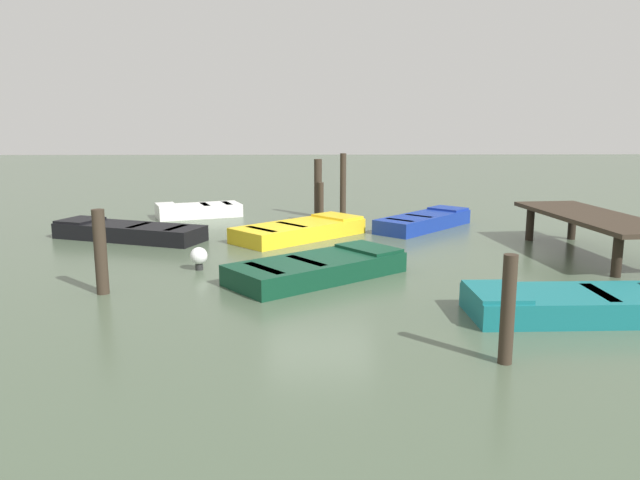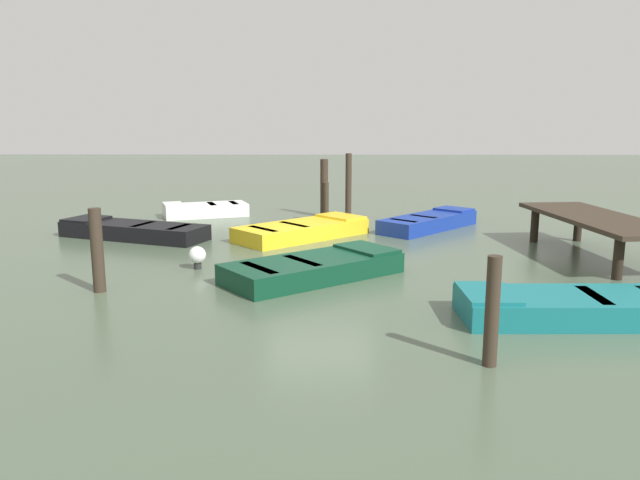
% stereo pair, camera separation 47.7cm
% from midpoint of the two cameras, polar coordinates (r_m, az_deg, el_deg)
% --- Properties ---
extents(ground_plane, '(80.00, 80.00, 0.00)m').
position_cam_midpoint_polar(ground_plane, '(14.36, -0.95, -1.37)').
color(ground_plane, '#475642').
extents(dock_segment, '(4.90, 2.15, 0.95)m').
position_cam_midpoint_polar(dock_segment, '(15.36, 23.04, 1.71)').
color(dock_segment, '#33281E').
rests_on(dock_segment, ground_plane).
extents(rowboat_yellow, '(3.48, 3.63, 0.46)m').
position_cam_midpoint_polar(rowboat_yellow, '(16.36, -2.68, 0.94)').
color(rowboat_yellow, gold).
rests_on(rowboat_yellow, ground_plane).
extents(rowboat_dark_green, '(3.32, 3.72, 0.46)m').
position_cam_midpoint_polar(rowboat_dark_green, '(12.25, -1.29, -2.54)').
color(rowboat_dark_green, '#0C3823').
rests_on(rowboat_dark_green, ground_plane).
extents(rowboat_white, '(1.99, 2.85, 0.46)m').
position_cam_midpoint_polar(rowboat_white, '(20.29, -11.81, 2.71)').
color(rowboat_white, silver).
rests_on(rowboat_white, ground_plane).
extents(rowboat_black, '(2.52, 4.16, 0.46)m').
position_cam_midpoint_polar(rowboat_black, '(16.97, -18.01, 0.77)').
color(rowboat_black, black).
rests_on(rowboat_black, ground_plane).
extents(rowboat_blue, '(3.31, 3.16, 0.46)m').
position_cam_midpoint_polar(rowboat_blue, '(17.98, 8.82, 1.75)').
color(rowboat_blue, navy).
rests_on(rowboat_blue, ground_plane).
extents(rowboat_teal, '(1.43, 3.62, 0.46)m').
position_cam_midpoint_polar(rowboat_teal, '(10.64, 21.67, -5.47)').
color(rowboat_teal, '#14666B').
rests_on(rowboat_teal, ground_plane).
extents(mooring_piling_near_left, '(0.17, 0.17, 1.22)m').
position_cam_midpoint_polar(mooring_piling_near_left, '(18.71, -0.65, 3.46)').
color(mooring_piling_near_left, '#33281E').
rests_on(mooring_piling_near_left, ground_plane).
extents(mooring_piling_far_right, '(0.19, 0.19, 2.07)m').
position_cam_midpoint_polar(mooring_piling_far_right, '(18.99, 1.41, 4.86)').
color(mooring_piling_far_right, '#33281E').
rests_on(mooring_piling_far_right, ground_plane).
extents(mooring_piling_mid_right, '(0.25, 0.25, 1.83)m').
position_cam_midpoint_polar(mooring_piling_mid_right, '(19.94, -0.87, 4.83)').
color(mooring_piling_mid_right, '#33281E').
rests_on(mooring_piling_mid_right, ground_plane).
extents(mooring_piling_center, '(0.18, 0.18, 1.44)m').
position_cam_midpoint_polar(mooring_piling_center, '(8.21, 15.31, -6.22)').
color(mooring_piling_center, '#33281E').
rests_on(mooring_piling_center, ground_plane).
extents(mooring_piling_mid_left, '(0.22, 0.22, 1.54)m').
position_cam_midpoint_polar(mooring_piling_mid_left, '(11.79, -20.65, -1.05)').
color(mooring_piling_mid_left, '#33281E').
rests_on(mooring_piling_mid_left, ground_plane).
extents(marker_buoy, '(0.36, 0.36, 0.48)m').
position_cam_midpoint_polar(marker_buoy, '(13.18, -12.12, -1.50)').
color(marker_buoy, '#262626').
rests_on(marker_buoy, ground_plane).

